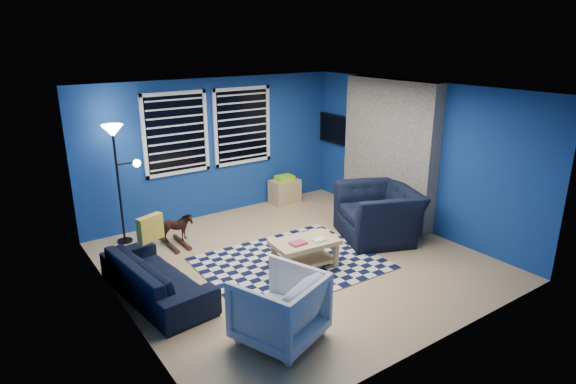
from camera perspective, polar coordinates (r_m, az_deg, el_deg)
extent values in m
plane|color=tan|center=(7.24, 0.92, -8.12)|extent=(5.00, 5.00, 0.00)
plane|color=white|center=(6.53, 1.03, 11.95)|extent=(5.00, 5.00, 0.00)
plane|color=navy|center=(8.86, -8.57, 5.19)|extent=(5.00, 0.00, 5.00)
plane|color=navy|center=(5.76, -19.64, -2.78)|extent=(0.00, 5.00, 5.00)
plane|color=navy|center=(8.45, 14.90, 4.14)|extent=(0.00, 5.00, 5.00)
cube|color=gray|center=(8.67, 11.84, 4.72)|extent=(0.26, 2.00, 2.50)
cube|color=black|center=(8.82, 10.83, -1.08)|extent=(0.04, 0.70, 0.60)
cube|color=gray|center=(8.84, 10.12, -3.14)|extent=(0.50, 1.20, 0.08)
cube|color=black|center=(8.48, -13.18, 6.75)|extent=(1.05, 0.02, 1.30)
cube|color=white|center=(8.37, -13.49, 11.30)|extent=(1.17, 0.05, 0.06)
cube|color=white|center=(8.62, -12.83, 2.31)|extent=(1.17, 0.05, 0.06)
cube|color=black|center=(9.03, -5.47, 7.81)|extent=(1.05, 0.02, 1.30)
cube|color=white|center=(8.92, -5.57, 12.10)|extent=(1.17, 0.05, 0.06)
cube|color=white|center=(9.16, -5.31, 3.62)|extent=(1.17, 0.05, 0.06)
cube|color=black|center=(9.76, 5.81, 7.38)|extent=(0.06, 1.00, 0.58)
cube|color=black|center=(9.73, 5.65, 7.36)|extent=(0.01, 0.92, 0.50)
cube|color=black|center=(7.15, 0.33, -8.43)|extent=(2.55, 2.06, 0.02)
imported|color=black|center=(6.44, -15.34, -9.64)|extent=(1.95, 0.93, 0.55)
imported|color=black|center=(8.02, 10.63, -2.49)|extent=(1.63, 1.54, 0.84)
imported|color=gray|center=(5.36, -1.05, -13.51)|extent=(1.09, 1.10, 0.78)
imported|color=#452316|center=(7.81, -13.23, -4.20)|extent=(0.40, 0.60, 0.46)
cube|color=tan|center=(6.83, 2.03, -5.97)|extent=(0.98, 0.62, 0.06)
cube|color=tan|center=(6.96, 2.00, -8.15)|extent=(0.89, 0.53, 0.03)
cube|color=#B3334D|center=(6.69, 1.23, -6.08)|extent=(0.23, 0.18, 0.03)
cube|color=silver|center=(6.81, 3.71, -5.68)|extent=(0.19, 0.15, 0.03)
cube|color=tan|center=(6.57, 0.32, -9.12)|extent=(0.07, 0.07, 0.37)
cube|color=tan|center=(7.00, 5.63, -7.39)|extent=(0.07, 0.07, 0.37)
cube|color=tan|center=(6.87, -1.69, -7.82)|extent=(0.07, 0.07, 0.37)
cube|color=tan|center=(7.29, 3.51, -6.26)|extent=(0.07, 0.07, 0.37)
cube|color=tan|center=(9.58, -0.40, 0.08)|extent=(0.57, 0.39, 0.47)
cube|color=black|center=(9.58, -0.40, 0.08)|extent=(0.50, 0.35, 0.38)
cube|color=#9BF11C|center=(9.50, -0.40, 1.69)|extent=(0.35, 0.27, 0.09)
cylinder|color=black|center=(8.30, -18.75, -5.49)|extent=(0.24, 0.24, 0.03)
cylinder|color=black|center=(8.00, -19.38, 0.36)|extent=(0.04, 0.04, 1.78)
cone|color=white|center=(7.79, -20.09, 6.83)|extent=(0.32, 0.32, 0.18)
sphere|color=white|center=(7.93, -17.49, 3.27)|extent=(0.12, 0.12, 0.12)
cube|color=gold|center=(6.75, -16.02, -4.15)|extent=(0.39, 0.23, 0.35)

